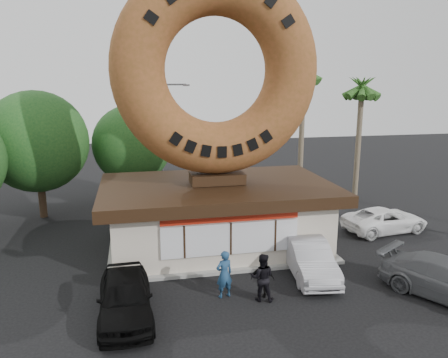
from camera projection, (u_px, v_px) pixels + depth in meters
name	position (u px, v px, depth m)	size (l,w,h in m)	color
ground	(248.00, 305.00, 16.30)	(90.00, 90.00, 0.00)	black
donut_shop	(217.00, 213.00, 21.61)	(11.20, 7.20, 3.80)	beige
giant_donut	(217.00, 70.00, 20.09)	(9.69, 9.69, 2.47)	#96522B
tree_west	(37.00, 142.00, 25.77)	(6.00, 6.00, 7.65)	#473321
tree_mid	(132.00, 145.00, 28.91)	(5.20, 5.20, 6.63)	#473321
palm_near	(304.00, 77.00, 29.27)	(2.60, 2.60, 9.75)	#726651
palm_far	(362.00, 91.00, 28.75)	(2.60, 2.60, 8.75)	#726651
street_lamp	(163.00, 135.00, 30.19)	(2.11, 0.20, 8.00)	#59595E
person_left	(224.00, 274.00, 16.73)	(0.69, 0.45, 1.89)	navy
person_center	(262.00, 277.00, 16.49)	(0.91, 0.71, 1.87)	black
person_right	(263.00, 279.00, 16.75)	(0.90, 0.37, 1.54)	black
car_black	(125.00, 297.00, 15.33)	(1.86, 4.62, 1.57)	black
car_silver	(309.00, 258.00, 18.71)	(1.59, 4.57, 1.50)	#AAAAAF
car_white	(385.00, 220.00, 24.10)	(2.20, 4.76, 1.32)	white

